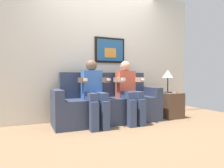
# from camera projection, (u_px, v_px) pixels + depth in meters

# --- Properties ---
(ground_plane) EXTENTS (5.62, 5.62, 0.00)m
(ground_plane) POSITION_uv_depth(u_px,v_px,m) (116.00, 127.00, 3.28)
(ground_plane) COLOR #8C6B4C
(back_wall_assembly) EXTENTS (4.33, 0.10, 2.60)m
(back_wall_assembly) POSITION_uv_depth(u_px,v_px,m) (100.00, 52.00, 3.93)
(back_wall_assembly) COLOR silver
(back_wall_assembly) RESTS_ON ground_plane
(couch) EXTENTS (1.93, 0.58, 0.90)m
(couch) POSITION_uv_depth(u_px,v_px,m) (108.00, 105.00, 3.56)
(couch) COLOR #333D56
(couch) RESTS_ON ground_plane
(person_on_left) EXTENTS (0.46, 0.56, 1.11)m
(person_on_left) POSITION_uv_depth(u_px,v_px,m) (94.00, 90.00, 3.27)
(person_on_left) COLOR #3F72CC
(person_on_left) RESTS_ON ground_plane
(person_on_right) EXTENTS (0.46, 0.56, 1.11)m
(person_on_right) POSITION_uv_depth(u_px,v_px,m) (129.00, 89.00, 3.53)
(person_on_right) COLOR #D8593F
(person_on_right) RESTS_ON ground_plane
(side_table_right) EXTENTS (0.40, 0.40, 0.50)m
(side_table_right) POSITION_uv_depth(u_px,v_px,m) (170.00, 105.00, 4.00)
(side_table_right) COLOR brown
(side_table_right) RESTS_ON ground_plane
(table_lamp) EXTENTS (0.22, 0.22, 0.46)m
(table_lamp) POSITION_uv_depth(u_px,v_px,m) (168.00, 75.00, 4.00)
(table_lamp) COLOR #333338
(table_lamp) RESTS_ON side_table_right
(spare_remote_on_table) EXTENTS (0.04, 0.13, 0.02)m
(spare_remote_on_table) POSITION_uv_depth(u_px,v_px,m) (173.00, 92.00, 3.98)
(spare_remote_on_table) COLOR white
(spare_remote_on_table) RESTS_ON side_table_right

